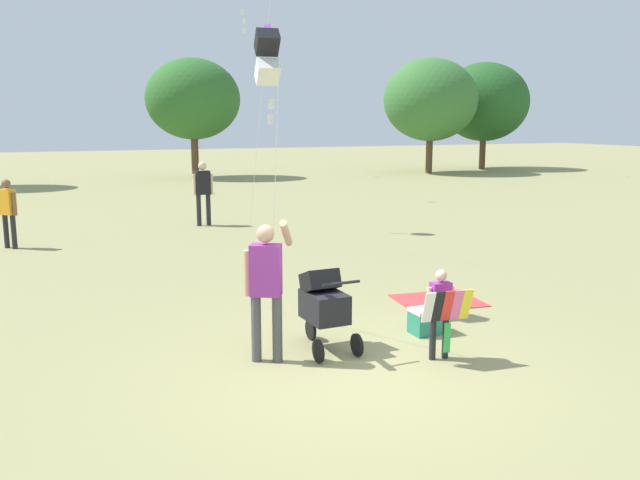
{
  "coord_description": "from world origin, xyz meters",
  "views": [
    {
      "loc": [
        -3.22,
        -6.48,
        2.83
      ],
      "look_at": [
        0.18,
        1.3,
        1.3
      ],
      "focal_mm": 37.17,
      "sensor_mm": 36.0,
      "label": 1
    }
  ],
  "objects_px": {
    "child_with_butterfly_kite": "(441,307)",
    "kite_adult_black": "(267,58)",
    "cooler_box": "(427,321)",
    "picnic_blanket": "(438,301)",
    "stroller": "(324,302)",
    "person_red_shirt": "(203,188)",
    "person_sitting_far": "(8,208)",
    "person_adult_flyer": "(266,280)"
  },
  "relations": [
    {
      "from": "stroller",
      "to": "kite_adult_black",
      "type": "xyz_separation_m",
      "value": [
        -0.04,
        1.9,
        3.1
      ]
    },
    {
      "from": "child_with_butterfly_kite",
      "to": "person_red_shirt",
      "type": "height_order",
      "value": "person_red_shirt"
    },
    {
      "from": "person_sitting_far",
      "to": "child_with_butterfly_kite",
      "type": "bearing_deg",
      "value": -63.57
    },
    {
      "from": "person_red_shirt",
      "to": "picnic_blanket",
      "type": "xyz_separation_m",
      "value": [
        1.55,
        -9.1,
        -1.02
      ]
    },
    {
      "from": "cooler_box",
      "to": "picnic_blanket",
      "type": "bearing_deg",
      "value": 51.47
    },
    {
      "from": "person_adult_flyer",
      "to": "kite_adult_black",
      "type": "bearing_deg",
      "value": 69.49
    },
    {
      "from": "person_adult_flyer",
      "to": "person_sitting_far",
      "type": "relative_size",
      "value": 1.11
    },
    {
      "from": "stroller",
      "to": "person_sitting_far",
      "type": "relative_size",
      "value": 0.7
    },
    {
      "from": "stroller",
      "to": "picnic_blanket",
      "type": "xyz_separation_m",
      "value": [
        2.58,
        1.32,
        -0.6
      ]
    },
    {
      "from": "stroller",
      "to": "person_red_shirt",
      "type": "bearing_deg",
      "value": 84.34
    },
    {
      "from": "child_with_butterfly_kite",
      "to": "kite_adult_black",
      "type": "bearing_deg",
      "value": 112.61
    },
    {
      "from": "kite_adult_black",
      "to": "person_sitting_far",
      "type": "distance_m",
      "value": 8.42
    },
    {
      "from": "person_adult_flyer",
      "to": "person_red_shirt",
      "type": "relative_size",
      "value": 0.99
    },
    {
      "from": "child_with_butterfly_kite",
      "to": "person_adult_flyer",
      "type": "distance_m",
      "value": 2.1
    },
    {
      "from": "person_adult_flyer",
      "to": "cooler_box",
      "type": "distance_m",
      "value": 2.47
    },
    {
      "from": "person_sitting_far",
      "to": "person_red_shirt",
      "type": "bearing_deg",
      "value": 17.41
    },
    {
      "from": "picnic_blanket",
      "to": "cooler_box",
      "type": "xyz_separation_m",
      "value": [
        -1.05,
        -1.32,
        0.17
      ]
    },
    {
      "from": "kite_adult_black",
      "to": "person_red_shirt",
      "type": "relative_size",
      "value": 2.37
    },
    {
      "from": "cooler_box",
      "to": "stroller",
      "type": "bearing_deg",
      "value": -179.87
    },
    {
      "from": "person_sitting_far",
      "to": "picnic_blanket",
      "type": "distance_m",
      "value": 9.93
    },
    {
      "from": "child_with_butterfly_kite",
      "to": "person_sitting_far",
      "type": "height_order",
      "value": "person_sitting_far"
    },
    {
      "from": "person_sitting_far",
      "to": "picnic_blanket",
      "type": "bearing_deg",
      "value": -50.2
    },
    {
      "from": "child_with_butterfly_kite",
      "to": "cooler_box",
      "type": "distance_m",
      "value": 1.1
    },
    {
      "from": "person_adult_flyer",
      "to": "person_red_shirt",
      "type": "distance_m",
      "value": 10.69
    },
    {
      "from": "person_adult_flyer",
      "to": "person_red_shirt",
      "type": "height_order",
      "value": "person_red_shirt"
    },
    {
      "from": "picnic_blanket",
      "to": "person_red_shirt",
      "type": "bearing_deg",
      "value": 99.66
    },
    {
      "from": "person_red_shirt",
      "to": "picnic_blanket",
      "type": "relative_size",
      "value": 1.35
    },
    {
      "from": "kite_adult_black",
      "to": "person_red_shirt",
      "type": "height_order",
      "value": "kite_adult_black"
    },
    {
      "from": "kite_adult_black",
      "to": "child_with_butterfly_kite",
      "type": "bearing_deg",
      "value": -67.39
    },
    {
      "from": "person_adult_flyer",
      "to": "cooler_box",
      "type": "relative_size",
      "value": 3.85
    },
    {
      "from": "stroller",
      "to": "person_adult_flyer",
      "type": "bearing_deg",
      "value": -171.21
    },
    {
      "from": "stroller",
      "to": "person_red_shirt",
      "type": "xyz_separation_m",
      "value": [
        1.03,
        10.42,
        0.42
      ]
    },
    {
      "from": "stroller",
      "to": "cooler_box",
      "type": "xyz_separation_m",
      "value": [
        1.53,
        0.0,
        -0.43
      ]
    },
    {
      "from": "person_adult_flyer",
      "to": "kite_adult_black",
      "type": "height_order",
      "value": "kite_adult_black"
    },
    {
      "from": "kite_adult_black",
      "to": "person_red_shirt",
      "type": "distance_m",
      "value": 8.99
    },
    {
      "from": "stroller",
      "to": "kite_adult_black",
      "type": "height_order",
      "value": "kite_adult_black"
    },
    {
      "from": "person_sitting_far",
      "to": "stroller",
      "type": "bearing_deg",
      "value": -67.19
    },
    {
      "from": "child_with_butterfly_kite",
      "to": "kite_adult_black",
      "type": "xyz_separation_m",
      "value": [
        -1.17,
        2.8,
        3.05
      ]
    },
    {
      "from": "child_with_butterfly_kite",
      "to": "kite_adult_black",
      "type": "relative_size",
      "value": 0.27
    },
    {
      "from": "child_with_butterfly_kite",
      "to": "kite_adult_black",
      "type": "distance_m",
      "value": 4.3
    },
    {
      "from": "person_red_shirt",
      "to": "cooler_box",
      "type": "distance_m",
      "value": 10.46
    },
    {
      "from": "stroller",
      "to": "person_red_shirt",
      "type": "distance_m",
      "value": 10.47
    }
  ]
}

